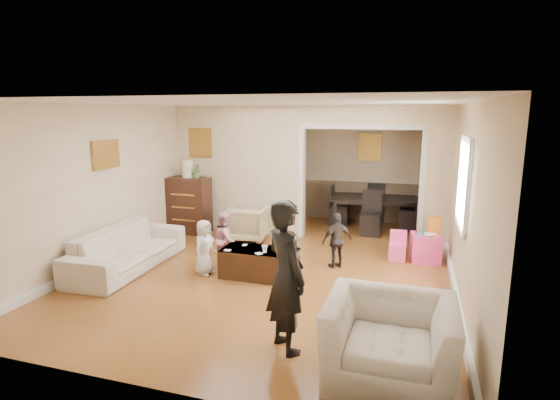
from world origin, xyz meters
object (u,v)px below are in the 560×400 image
(armchair_back, at_px, (248,223))
(coffee_table, at_px, (260,263))
(dining_table, at_px, (374,212))
(play_table, at_px, (425,248))
(coffee_cup, at_px, (265,248))
(adult_person, at_px, (286,276))
(child_kneel_a, at_px, (204,247))
(cyan_cup, at_px, (420,233))
(armchair_front, at_px, (389,341))
(table_lamp, at_px, (188,169))
(child_toddler, at_px, (337,240))
(sofa, at_px, (128,248))
(child_kneel_b, at_px, (225,239))
(dresser, at_px, (189,205))

(armchair_back, xyz_separation_m, coffee_table, (0.88, -1.80, -0.12))
(dining_table, bearing_deg, play_table, -72.08)
(coffee_cup, relative_size, dining_table, 0.05)
(adult_person, bearing_deg, child_kneel_a, 1.09)
(coffee_cup, bearing_deg, coffee_table, 153.43)
(coffee_cup, distance_m, adult_person, 2.06)
(coffee_table, bearing_deg, cyan_cup, 32.25)
(cyan_cup, xyz_separation_m, adult_person, (-1.35, -3.35, 0.31))
(armchair_front, bearing_deg, play_table, 84.45)
(table_lamp, distance_m, coffee_table, 3.19)
(child_kneel_a, height_order, child_toddler, child_toddler)
(table_lamp, relative_size, play_table, 0.76)
(sofa, height_order, coffee_table, sofa)
(child_kneel_a, bearing_deg, table_lamp, 43.53)
(dining_table, relative_size, adult_person, 1.16)
(adult_person, distance_m, child_toddler, 2.66)
(armchair_back, distance_m, coffee_table, 2.01)
(adult_person, bearing_deg, child_kneel_b, -7.90)
(cyan_cup, bearing_deg, child_toddler, -150.65)
(table_lamp, height_order, child_toddler, table_lamp)
(dining_table, height_order, child_kneel_a, child_kneel_a)
(coffee_table, relative_size, child_kneel_b, 1.29)
(coffee_cup, height_order, dining_table, dining_table)
(sofa, bearing_deg, armchair_front, -115.27)
(adult_person, height_order, child_toddler, adult_person)
(play_table, height_order, child_kneel_b, child_kneel_b)
(armchair_back, height_order, adult_person, adult_person)
(dresser, relative_size, child_kneel_a, 1.35)
(table_lamp, distance_m, coffee_cup, 3.22)
(child_kneel_a, relative_size, child_kneel_b, 0.96)
(armchair_back, distance_m, dining_table, 2.83)
(sofa, bearing_deg, cyan_cup, -70.35)
(sofa, height_order, adult_person, adult_person)
(play_table, distance_m, child_kneel_b, 3.36)
(armchair_front, height_order, coffee_cup, armchair_front)
(dining_table, distance_m, child_kneel_b, 3.82)
(cyan_cup, xyz_separation_m, child_toddler, (-1.27, -0.72, -0.04))
(adult_person, bearing_deg, armchair_back, -18.59)
(armchair_back, distance_m, child_kneel_b, 1.51)
(dresser, distance_m, dining_table, 3.96)
(sofa, relative_size, armchair_front, 1.90)
(table_lamp, xyz_separation_m, child_toddler, (3.31, -1.21, -0.89))
(table_lamp, bearing_deg, coffee_cup, -40.41)
(dresser, bearing_deg, coffee_table, -40.93)
(child_kneel_a, bearing_deg, coffee_table, -70.22)
(sofa, height_order, table_lamp, table_lamp)
(adult_person, bearing_deg, coffee_cup, -19.91)
(child_kneel_a, distance_m, child_kneel_b, 0.47)
(child_kneel_b, xyz_separation_m, child_toddler, (1.75, 0.45, 0.01))
(armchair_back, height_order, dresser, dresser)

